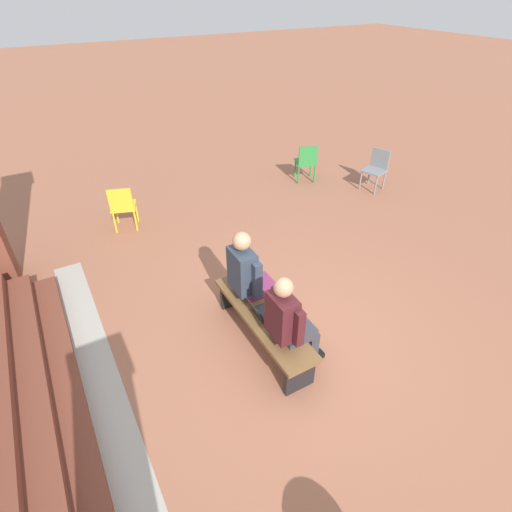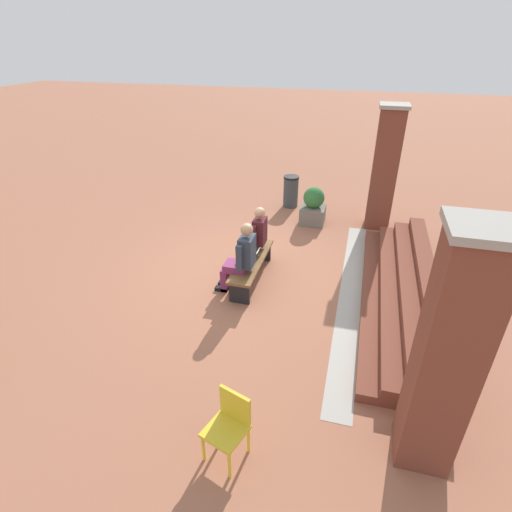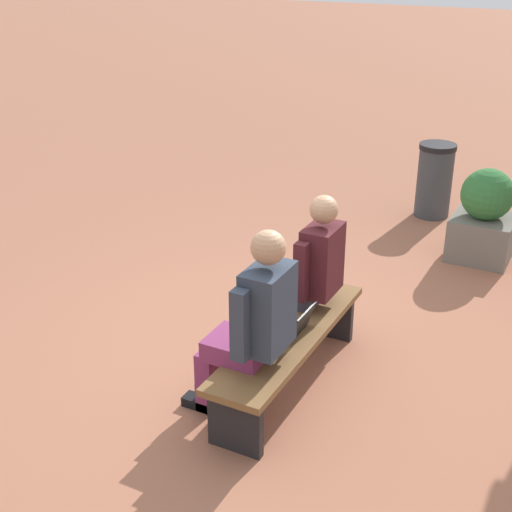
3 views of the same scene
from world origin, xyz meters
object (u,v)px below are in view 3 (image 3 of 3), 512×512
object	(u,v)px
person_student	(308,272)
litter_bin	(434,180)
planter	(484,218)
bench	(289,344)
person_adult	(252,321)
laptop	(291,327)

from	to	relation	value
person_student	litter_bin	world-z (taller)	person_student
planter	bench	bearing A→B (deg)	-14.52
person_adult	litter_bin	bearing A→B (deg)	178.87
bench	planter	distance (m)	3.06
person_student	laptop	xyz separation A→B (m)	(0.47, 0.08, -0.21)
laptop	planter	size ratio (longest dim) A/B	0.34
laptop	litter_bin	distance (m)	3.93
person_adult	laptop	size ratio (longest dim) A/B	4.35
laptop	planter	xyz separation A→B (m)	(-2.97, 0.75, -0.06)
bench	laptop	size ratio (longest dim) A/B	5.62
litter_bin	bench	bearing A→B (deg)	-0.23
laptop	litter_bin	world-z (taller)	litter_bin
person_student	planter	bearing A→B (deg)	161.56
bench	person_student	xyz separation A→B (m)	(-0.46, -0.07, 0.36)
person_adult	litter_bin	xyz separation A→B (m)	(-4.35, 0.09, -0.30)
person_student	planter	world-z (taller)	person_student
person_student	bench	bearing A→B (deg)	8.28
person_student	planter	xyz separation A→B (m)	(-2.50, 0.83, -0.28)
planter	laptop	bearing A→B (deg)	-14.27
bench	litter_bin	xyz separation A→B (m)	(-3.92, 0.02, 0.08)
laptop	bench	bearing A→B (deg)	-118.32
litter_bin	person_student	bearing A→B (deg)	-1.37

